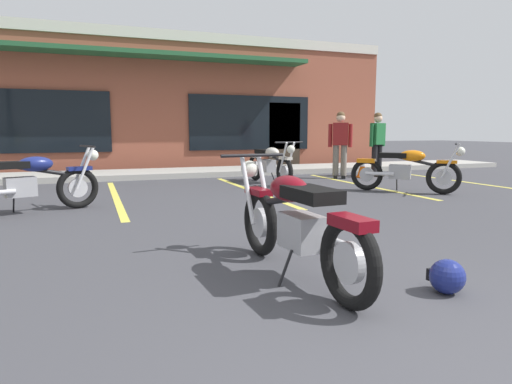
# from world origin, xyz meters

# --- Properties ---
(ground_plane) EXTENTS (80.00, 80.00, 0.00)m
(ground_plane) POSITION_xyz_m (0.00, 3.54, 0.00)
(ground_plane) COLOR #3D3D42
(sidewalk_kerb) EXTENTS (22.00, 1.80, 0.14)m
(sidewalk_kerb) POSITION_xyz_m (0.00, 10.90, 0.07)
(sidewalk_kerb) COLOR #A8A59E
(sidewalk_kerb) RESTS_ON ground_plane
(brick_storefront_building) EXTENTS (15.59, 6.10, 4.12)m
(brick_storefront_building) POSITION_xyz_m (0.00, 14.97, 2.06)
(brick_storefront_building) COLOR brown
(brick_storefront_building) RESTS_ON ground_plane
(painted_stall_lines) EXTENTS (13.23, 4.80, 0.01)m
(painted_stall_lines) POSITION_xyz_m (0.00, 7.30, 0.00)
(painted_stall_lines) COLOR #DBCC4C
(painted_stall_lines) RESTS_ON ground_plane
(motorcycle_foreground_classic) EXTENTS (0.66, 2.11, 0.98)m
(motorcycle_foreground_classic) POSITION_xyz_m (-0.15, 2.15, 0.46)
(motorcycle_foreground_classic) COLOR black
(motorcycle_foreground_classic) RESTS_ON ground_plane
(motorcycle_red_sportbike) EXTENTS (2.03, 1.02, 0.98)m
(motorcycle_red_sportbike) POSITION_xyz_m (-2.57, 6.06, 0.46)
(motorcycle_red_sportbike) COLOR black
(motorcycle_red_sportbike) RESTS_ON ground_plane
(motorcycle_silver_naked) EXTENTS (1.66, 1.65, 0.98)m
(motorcycle_silver_naked) POSITION_xyz_m (4.06, 6.02, 0.46)
(motorcycle_silver_naked) COLOR black
(motorcycle_silver_naked) RESTS_ON ground_plane
(motorcycle_blue_standard) EXTENTS (0.66, 2.11, 0.98)m
(motorcycle_blue_standard) POSITION_xyz_m (2.11, 8.29, 0.46)
(motorcycle_blue_standard) COLOR black
(motorcycle_blue_standard) RESTS_ON ground_plane
(person_in_shorts_foreground) EXTENTS (0.60, 0.36, 1.68)m
(person_in_shorts_foreground) POSITION_xyz_m (5.41, 8.84, 0.95)
(person_in_shorts_foreground) COLOR black
(person_in_shorts_foreground) RESTS_ON ground_plane
(person_by_back_row) EXTENTS (0.57, 0.41, 1.68)m
(person_by_back_row) POSITION_xyz_m (4.20, 8.70, 0.95)
(person_by_back_row) COLOR black
(person_by_back_row) RESTS_ON ground_plane
(helmet_on_pavement) EXTENTS (0.26, 0.26, 0.26)m
(helmet_on_pavement) POSITION_xyz_m (0.73, 1.39, 0.13)
(helmet_on_pavement) COLOR navy
(helmet_on_pavement) RESTS_ON ground_plane
(traffic_cone) EXTENTS (0.34, 0.34, 0.53)m
(traffic_cone) POSITION_xyz_m (4.89, 8.72, 0.26)
(traffic_cone) COLOR orange
(traffic_cone) RESTS_ON ground_plane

